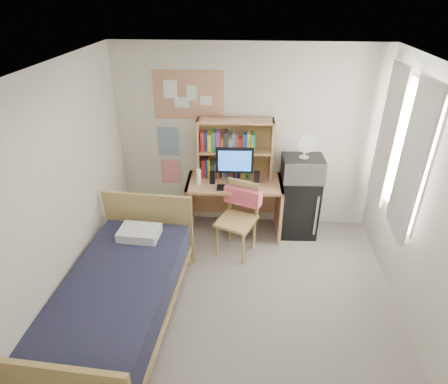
# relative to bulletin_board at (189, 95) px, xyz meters

# --- Properties ---
(floor) EXTENTS (3.60, 4.20, 0.02)m
(floor) POSITION_rel_bulletin_board_xyz_m (0.78, -2.08, -1.93)
(floor) COLOR gray
(floor) RESTS_ON ground
(ceiling) EXTENTS (3.60, 4.20, 0.02)m
(ceiling) POSITION_rel_bulletin_board_xyz_m (0.78, -2.08, 0.68)
(ceiling) COLOR silver
(ceiling) RESTS_ON wall_back
(wall_back) EXTENTS (3.60, 0.04, 2.60)m
(wall_back) POSITION_rel_bulletin_board_xyz_m (0.78, 0.02, -0.62)
(wall_back) COLOR silver
(wall_back) RESTS_ON floor
(wall_left) EXTENTS (0.04, 4.20, 2.60)m
(wall_left) POSITION_rel_bulletin_board_xyz_m (-1.02, -2.08, -0.62)
(wall_left) COLOR silver
(wall_left) RESTS_ON floor
(wall_right) EXTENTS (0.04, 4.20, 2.60)m
(wall_right) POSITION_rel_bulletin_board_xyz_m (2.58, -2.08, -0.62)
(wall_right) COLOR silver
(wall_right) RESTS_ON floor
(window_unit) EXTENTS (0.10, 1.40, 1.70)m
(window_unit) POSITION_rel_bulletin_board_xyz_m (2.53, -0.88, -0.32)
(window_unit) COLOR white
(window_unit) RESTS_ON wall_right
(curtain_left) EXTENTS (0.04, 0.55, 1.70)m
(curtain_left) POSITION_rel_bulletin_board_xyz_m (2.50, -1.28, -0.32)
(curtain_left) COLOR silver
(curtain_left) RESTS_ON wall_right
(curtain_right) EXTENTS (0.04, 0.55, 1.70)m
(curtain_right) POSITION_rel_bulletin_board_xyz_m (2.50, -0.48, -0.32)
(curtain_right) COLOR silver
(curtain_right) RESTS_ON wall_right
(bulletin_board) EXTENTS (0.94, 0.03, 0.64)m
(bulletin_board) POSITION_rel_bulletin_board_xyz_m (0.00, 0.00, 0.00)
(bulletin_board) COLOR tan
(bulletin_board) RESTS_ON wall_back
(poster_wave) EXTENTS (0.30, 0.01, 0.42)m
(poster_wave) POSITION_rel_bulletin_board_xyz_m (-0.32, 0.01, -0.67)
(poster_wave) COLOR #235B8C
(poster_wave) RESTS_ON wall_back
(poster_japan) EXTENTS (0.28, 0.01, 0.36)m
(poster_japan) POSITION_rel_bulletin_board_xyz_m (-0.32, 0.01, -1.14)
(poster_japan) COLOR red
(poster_japan) RESTS_ON wall_back
(desk) EXTENTS (1.34, 0.71, 0.82)m
(desk) POSITION_rel_bulletin_board_xyz_m (0.64, -0.33, -1.51)
(desk) COLOR tan
(desk) RESTS_ON floor
(desk_chair) EXTENTS (0.65, 0.65, 1.01)m
(desk_chair) POSITION_rel_bulletin_board_xyz_m (0.70, -0.82, -1.42)
(desk_chair) COLOR tan
(desk_chair) RESTS_ON floor
(mini_fridge) EXTENTS (0.54, 0.54, 0.88)m
(mini_fridge) POSITION_rel_bulletin_board_xyz_m (1.56, -0.26, -1.48)
(mini_fridge) COLOR black
(mini_fridge) RESTS_ON floor
(bed) EXTENTS (1.20, 2.22, 0.59)m
(bed) POSITION_rel_bulletin_board_xyz_m (-0.46, -2.14, -1.62)
(bed) COLOR black
(bed) RESTS_ON floor
(hutch) EXTENTS (1.03, 0.30, 0.84)m
(hutch) POSITION_rel_bulletin_board_xyz_m (0.64, -0.18, -0.68)
(hutch) COLOR tan
(hutch) RESTS_ON desk
(monitor) EXTENTS (0.50, 0.06, 0.53)m
(monitor) POSITION_rel_bulletin_board_xyz_m (0.64, -0.39, -0.83)
(monitor) COLOR black
(monitor) RESTS_ON desk
(keyboard) EXTENTS (0.47, 0.16, 0.02)m
(keyboard) POSITION_rel_bulletin_board_xyz_m (0.65, -0.53, -1.09)
(keyboard) COLOR black
(keyboard) RESTS_ON desk
(speaker_left) EXTENTS (0.07, 0.07, 0.17)m
(speaker_left) POSITION_rel_bulletin_board_xyz_m (0.34, -0.40, -1.01)
(speaker_left) COLOR black
(speaker_left) RESTS_ON desk
(speaker_right) EXTENTS (0.08, 0.08, 0.19)m
(speaker_right) POSITION_rel_bulletin_board_xyz_m (0.94, -0.38, -1.00)
(speaker_right) COLOR black
(speaker_right) RESTS_ON desk
(water_bottle) EXTENTS (0.07, 0.07, 0.22)m
(water_bottle) POSITION_rel_bulletin_board_xyz_m (0.17, -0.45, -0.99)
(water_bottle) COLOR white
(water_bottle) RESTS_ON desk
(hoodie) EXTENTS (0.51, 0.32, 0.23)m
(hoodie) POSITION_rel_bulletin_board_xyz_m (0.77, -0.64, -1.14)
(hoodie) COLOR #F05B6D
(hoodie) RESTS_ON desk_chair
(microwave) EXTENTS (0.56, 0.44, 0.32)m
(microwave) POSITION_rel_bulletin_board_xyz_m (1.56, -0.28, -0.89)
(microwave) COLOR silver
(microwave) RESTS_ON mini_fridge
(desk_fan) EXTENTS (0.26, 0.26, 0.31)m
(desk_fan) POSITION_rel_bulletin_board_xyz_m (1.56, -0.28, -0.57)
(desk_fan) COLOR white
(desk_fan) RESTS_ON microwave
(pillow) EXTENTS (0.48, 0.35, 0.11)m
(pillow) POSITION_rel_bulletin_board_xyz_m (-0.42, -1.39, -1.27)
(pillow) COLOR white
(pillow) RESTS_ON bed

